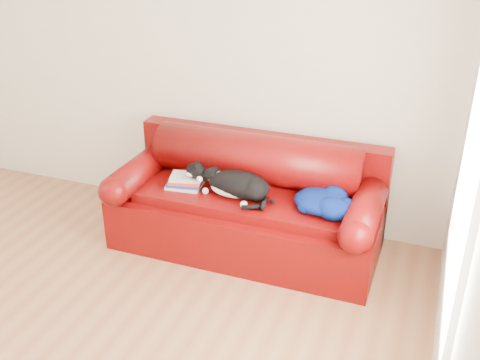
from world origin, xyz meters
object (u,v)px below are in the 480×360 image
object	(u,v)px
book_stack	(186,181)
cat	(237,185)
blanket	(323,201)
sofa_base	(246,220)

from	to	relation	value
book_stack	cat	xyz separation A→B (m)	(0.44, -0.01, 0.05)
blanket	book_stack	bearing A→B (deg)	-178.62
sofa_base	blanket	xyz separation A→B (m)	(0.62, -0.06, 0.33)
cat	sofa_base	bearing A→B (deg)	86.65
sofa_base	blanket	world-z (taller)	blanket
cat	blanket	xyz separation A→B (m)	(0.66, 0.04, -0.03)
book_stack	cat	world-z (taller)	cat
sofa_base	book_stack	size ratio (longest dim) A/B	7.18
sofa_base	blanket	bearing A→B (deg)	-5.84
book_stack	blanket	world-z (taller)	blanket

